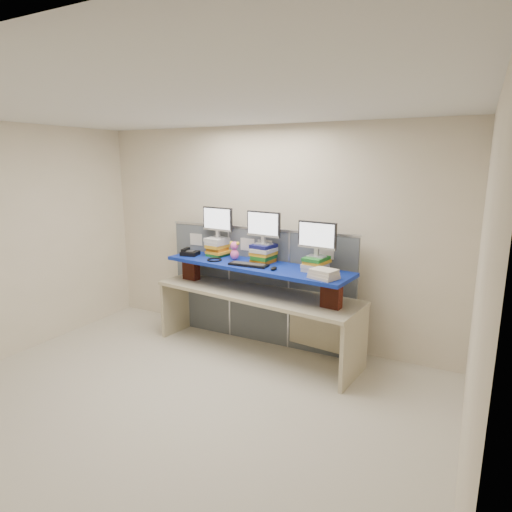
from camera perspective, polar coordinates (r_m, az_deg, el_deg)
The scene contains 18 objects.
room at distance 3.98m, azimuth -11.34°, elevation -1.48°, with size 5.00×4.00×2.80m.
cubicle_partition at distance 5.59m, azimuth 0.36°, elevation -3.88°, with size 2.60×0.06×1.53m.
desk at distance 5.30m, azimuth 0.00°, elevation -6.32°, with size 2.69×1.08×0.80m.
brick_pier_left at distance 5.79m, azimuth -8.64°, elevation -1.67°, with size 0.22×0.12×0.29m, color maroon.
brick_pier_right at distance 4.69m, azimuth 10.03°, elevation -5.09°, with size 0.22×0.12×0.29m, color maroon.
blue_board at distance 5.17m, azimuth 0.00°, elevation -1.32°, with size 2.39×0.60×0.04m, color navy.
book_stack_left at distance 5.63m, azimuth -5.08°, elevation 1.28°, with size 0.30×0.33×0.24m.
book_stack_center at distance 5.22m, azimuth 1.01°, elevation 0.38°, with size 0.28×0.32×0.23m.
book_stack_right at distance 4.88m, azimuth 7.98°, elevation -1.04°, with size 0.28×0.34×0.16m.
monitor_left at distance 5.57m, azimuth -5.14°, elevation 4.72°, with size 0.46×0.15×0.40m.
monitor_center at distance 5.16m, azimuth 1.00°, elevation 4.05°, with size 0.46×0.15×0.40m.
monitor_right at distance 4.82m, azimuth 8.14°, elevation 2.52°, with size 0.46×0.15×0.40m.
keyboard at distance 5.07m, azimuth -1.00°, elevation -1.15°, with size 0.48×0.18×0.03m.
mouse at distance 4.88m, azimuth 2.37°, elevation -1.66°, with size 0.07×0.12×0.04m, color black.
desk_phone at distance 5.71m, azimuth -8.86°, elevation 0.44°, with size 0.25×0.23×0.09m.
headset at distance 5.37m, azimuth -5.57°, elevation -0.50°, with size 0.19×0.19×0.02m, color black.
plush_toy at distance 5.39m, azimuth -2.88°, elevation 0.77°, with size 0.14×0.10×0.23m.
binder_stack at distance 4.57m, azimuth 9.02°, elevation -2.38°, with size 0.33×0.30×0.10m.
Camera 1 is at (2.43, -3.00, 2.34)m, focal length 30.00 mm.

